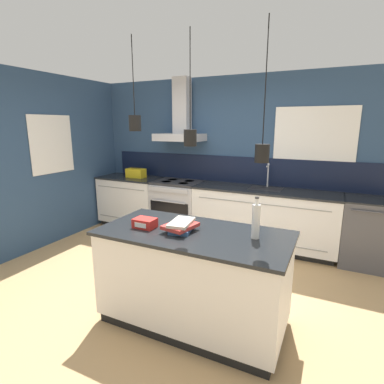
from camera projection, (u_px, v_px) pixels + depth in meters
The scene contains 12 objects.
ground_plane at pixel (172, 289), 3.43m from camera, with size 16.00×16.00×0.00m, color tan.
wall_back at pixel (228, 155), 4.91m from camera, with size 5.60×2.53×2.60m.
wall_left at pixel (59, 159), 4.78m from camera, with size 0.08×3.80×2.60m.
counter_run_left at pixel (132, 201), 5.57m from camera, with size 1.16×0.64×0.91m.
counter_run_sink at pixel (263, 218), 4.54m from camera, with size 2.14×0.64×1.28m.
oven_range at pixel (178, 207), 5.16m from camera, with size 0.81×0.66×0.91m.
dishwasher at pixel (365, 232), 3.97m from camera, with size 0.59×0.65×0.91m.
kitchen_island at pixel (193, 277), 2.78m from camera, with size 1.72×0.85×0.91m.
bottle_on_island at pixel (256, 221), 2.50m from camera, with size 0.07×0.07×0.36m.
book_stack at pixel (181, 226), 2.69m from camera, with size 0.28×0.34×0.10m.
red_supply_box at pixel (145, 223), 2.79m from camera, with size 0.20×0.15×0.09m.
yellow_toolbox at pixel (136, 173), 5.41m from camera, with size 0.34×0.18×0.19m.
Camera 1 is at (1.55, -2.69, 1.85)m, focal length 28.00 mm.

